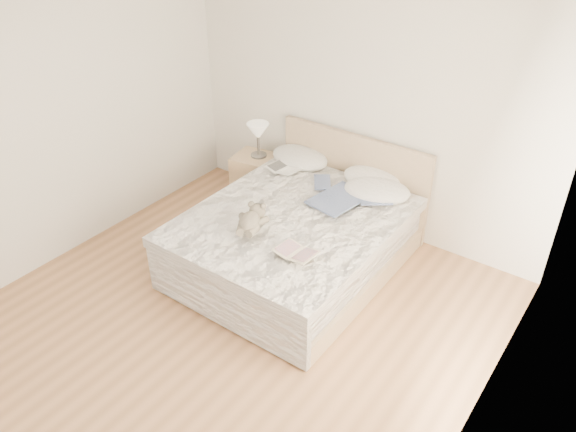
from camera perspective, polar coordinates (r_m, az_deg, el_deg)
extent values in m
cube|color=brown|center=(4.79, -7.37, -11.86)|extent=(4.00, 4.50, 0.00)
cube|color=silver|center=(5.63, 7.46, 11.62)|extent=(4.00, 0.02, 2.70)
cube|color=silver|center=(5.45, -24.34, 8.26)|extent=(0.02, 4.50, 2.70)
cube|color=silver|center=(3.15, 19.12, -8.71)|extent=(0.02, 4.50, 2.70)
cube|color=white|center=(3.33, 20.94, -4.44)|extent=(0.02, 1.30, 1.10)
cube|color=tan|center=(5.40, 0.76, -4.25)|extent=(1.68, 2.08, 0.20)
cube|color=white|center=(5.25, 0.78, -2.06)|extent=(1.60, 2.00, 0.30)
cube|color=white|center=(5.11, 0.47, -0.57)|extent=(1.72, 2.05, 0.10)
cube|color=tan|center=(5.93, 6.60, 3.77)|extent=(1.70, 0.06, 1.00)
cube|color=tan|center=(6.37, -3.31, 3.81)|extent=(0.51, 0.47, 0.56)
cylinder|color=#44413C|center=(6.24, -2.99, 6.20)|extent=(0.18, 0.18, 0.02)
cylinder|color=#3A3530|center=(6.18, -3.02, 7.29)|extent=(0.03, 0.03, 0.24)
cone|color=white|center=(6.12, -3.06, 8.59)|extent=(0.27, 0.27, 0.18)
ellipsoid|color=silver|center=(6.02, 1.22, 5.96)|extent=(0.68, 0.49, 0.20)
ellipsoid|color=white|center=(5.68, 8.48, 3.87)|extent=(0.62, 0.47, 0.17)
ellipsoid|color=white|center=(5.47, 9.02, 2.58)|extent=(0.74, 0.62, 0.19)
cube|color=white|center=(5.81, -0.43, 4.78)|extent=(0.36, 0.27, 0.02)
cube|color=beige|center=(4.57, 0.84, -3.76)|extent=(0.36, 0.26, 0.02)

